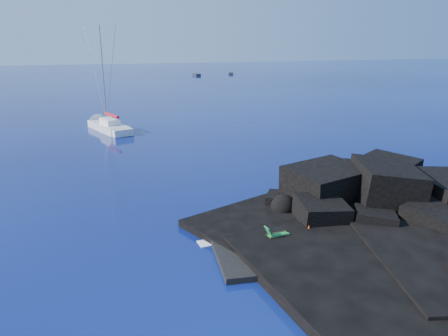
# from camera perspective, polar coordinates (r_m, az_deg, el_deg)

# --- Properties ---
(ground) EXTENTS (400.00, 400.00, 0.00)m
(ground) POSITION_cam_1_polar(r_m,az_deg,el_deg) (24.12, -1.10, -12.66)
(ground) COLOR #030636
(ground) RESTS_ON ground
(headland) EXTENTS (24.00, 24.00, 3.60)m
(headland) POSITION_cam_1_polar(r_m,az_deg,el_deg) (32.12, 20.29, -6.03)
(headland) COLOR black
(headland) RESTS_ON ground
(beach) EXTENTS (9.08, 6.86, 0.70)m
(beach) POSITION_cam_1_polar(r_m,az_deg,el_deg) (25.98, 8.33, -10.59)
(beach) COLOR black
(beach) RESTS_ON ground
(surf_foam) EXTENTS (10.00, 8.00, 0.06)m
(surf_foam) POSITION_cam_1_polar(r_m,az_deg,el_deg) (29.87, 5.51, -6.73)
(surf_foam) COLOR white
(surf_foam) RESTS_ON ground
(sailboat) EXTENTS (6.77, 13.06, 13.51)m
(sailboat) POSITION_cam_1_polar(r_m,az_deg,el_deg) (60.36, -14.82, 4.77)
(sailboat) COLOR silver
(sailboat) RESTS_ON ground
(deck_chair) EXTENTS (1.53, 0.80, 1.01)m
(deck_chair) POSITION_cam_1_polar(r_m,az_deg,el_deg) (26.17, 7.09, -8.23)
(deck_chair) COLOR #1B7A37
(deck_chair) RESTS_ON beach
(towel) EXTENTS (1.83, 1.13, 0.04)m
(towel) POSITION_cam_1_polar(r_m,az_deg,el_deg) (24.44, 9.34, -11.50)
(towel) COLOR silver
(towel) RESTS_ON beach
(sunbather) EXTENTS (1.67, 0.73, 0.23)m
(sunbather) POSITION_cam_1_polar(r_m,az_deg,el_deg) (24.37, 9.36, -11.21)
(sunbather) COLOR tan
(sunbather) RESTS_ON towel
(marker_cone) EXTENTS (0.33, 0.33, 0.49)m
(marker_cone) POSITION_cam_1_polar(r_m,az_deg,el_deg) (27.46, 11.02, -7.80)
(marker_cone) COLOR #ED3C0C
(marker_cone) RESTS_ON beach
(distant_boat_a) EXTENTS (1.74, 5.04, 0.66)m
(distant_boat_a) POSITION_cam_1_polar(r_m,az_deg,el_deg) (147.02, -3.61, 11.96)
(distant_boat_a) COLOR #26262B
(distant_boat_a) RESTS_ON ground
(distant_boat_b) EXTENTS (2.44, 4.67, 0.60)m
(distant_boat_b) POSITION_cam_1_polar(r_m,az_deg,el_deg) (152.52, 0.88, 12.15)
(distant_boat_b) COLOR #26262B
(distant_boat_b) RESTS_ON ground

